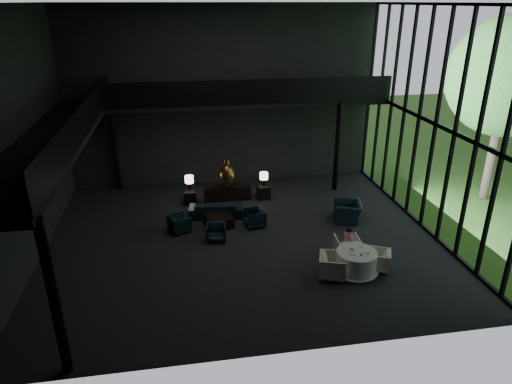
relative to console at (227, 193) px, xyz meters
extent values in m
cube|color=black|center=(0.21, -3.63, -0.32)|extent=(14.00, 12.00, 0.02)
cube|color=black|center=(0.21, -3.63, 7.68)|extent=(14.00, 12.00, 0.02)
cube|color=black|center=(0.21, 2.37, 3.68)|extent=(14.00, 0.04, 8.00)
cube|color=black|center=(0.21, -9.63, 3.68)|extent=(14.00, 0.04, 8.00)
cube|color=black|center=(-6.79, -3.63, 3.68)|extent=(0.04, 12.00, 8.00)
cube|color=black|center=(-5.79, -3.63, 3.68)|extent=(2.00, 12.00, 0.25)
cube|color=black|center=(1.21, 1.37, 3.68)|extent=(12.00, 2.00, 0.25)
cube|color=black|center=(-4.79, -3.63, 4.28)|extent=(0.06, 12.00, 1.00)
cube|color=black|center=(1.21, 0.37, 4.28)|extent=(12.00, 0.06, 1.00)
cylinder|color=black|center=(-4.79, -9.33, 1.68)|extent=(0.24, 0.24, 4.00)
cylinder|color=black|center=(-4.79, 2.07, 1.68)|extent=(0.24, 0.24, 4.00)
cylinder|color=black|center=(5.01, 0.37, 1.68)|extent=(0.24, 0.24, 4.00)
cylinder|color=#382D23|center=(11.21, -1.63, 2.13)|extent=(0.36, 0.36, 4.90)
sphere|color=#2B5E21|center=(11.21, -1.63, 4.93)|extent=(4.80, 4.80, 4.80)
cube|color=black|center=(0.00, 0.00, 0.00)|extent=(2.02, 0.46, 0.64)
ellipsoid|color=olive|center=(0.00, -0.09, 0.84)|extent=(0.66, 0.66, 1.03)
cylinder|color=olive|center=(0.00, -0.09, 1.46)|extent=(0.23, 0.23, 0.21)
cube|color=black|center=(-1.60, -0.12, -0.03)|extent=(0.52, 0.52, 0.57)
cylinder|color=black|center=(-1.60, 0.02, 0.42)|extent=(0.11, 0.11, 0.33)
cylinder|color=white|center=(-1.60, 0.02, 0.73)|extent=(0.37, 0.37, 0.30)
cube|color=black|center=(1.60, -0.09, -0.03)|extent=(0.54, 0.54, 0.59)
cylinder|color=black|center=(1.60, -0.12, 0.43)|extent=(0.11, 0.11, 0.32)
cylinder|color=white|center=(1.60, -0.12, 0.74)|extent=(0.37, 0.37, 0.29)
imported|color=black|center=(-0.62, -1.56, 0.11)|extent=(2.26, 0.88, 0.86)
imported|color=#10292D|center=(-2.08, -2.68, 0.03)|extent=(0.85, 0.87, 0.69)
imported|color=black|center=(0.77, -2.68, 0.05)|extent=(0.76, 0.80, 0.74)
imported|color=black|center=(-0.79, -3.58, -0.01)|extent=(0.68, 0.64, 0.63)
imported|color=black|center=(4.48, -2.77, 0.22)|extent=(1.11, 1.42, 1.09)
cube|color=black|center=(-0.59, -2.46, -0.11)|extent=(1.16, 1.16, 0.42)
cylinder|color=white|center=(3.42, -6.44, 0.05)|extent=(1.28, 1.28, 0.75)
cone|color=white|center=(3.42, -6.44, -0.27)|extent=(1.45, 1.45, 0.10)
imported|color=silver|center=(3.48, -5.45, 0.11)|extent=(0.89, 0.84, 0.85)
imported|color=silver|center=(4.22, -6.37, 0.02)|extent=(0.85, 0.87, 0.69)
imported|color=white|center=(2.61, -6.55, 0.14)|extent=(1.09, 1.12, 0.93)
cylinder|color=#D18492|center=(3.50, -5.50, 0.35)|extent=(0.31, 0.31, 0.44)
sphere|color=#D8A884|center=(3.50, -5.50, 0.67)|extent=(0.22, 0.22, 0.22)
ellipsoid|color=black|center=(3.50, -5.50, 0.70)|extent=(0.23, 0.23, 0.15)
cylinder|color=white|center=(3.24, -6.53, 0.44)|extent=(0.29, 0.29, 0.02)
cylinder|color=white|center=(3.66, -6.16, 0.44)|extent=(0.20, 0.20, 0.01)
cylinder|color=white|center=(3.64, -6.55, 0.43)|extent=(0.16, 0.16, 0.01)
cylinder|color=white|center=(3.73, -6.62, 0.47)|extent=(0.09, 0.09, 0.06)
ellipsoid|color=white|center=(3.32, -6.28, 0.47)|extent=(0.16, 0.16, 0.08)
cylinder|color=#99999E|center=(3.46, -6.68, 0.47)|extent=(0.08, 0.08, 0.07)
camera|label=1|loc=(-1.79, -18.24, 7.73)|focal=32.00mm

